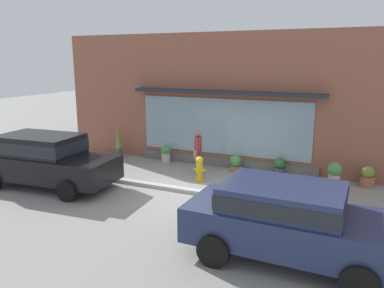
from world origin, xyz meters
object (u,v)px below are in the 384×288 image
object	(u,v)px
potted_plant_trailing_edge	(335,173)
potted_plant_low_front	(279,166)
parked_car_black	(44,158)
fire_hydrant	(200,169)
potted_plant_doorstep	(235,163)
potted_plant_window_left	(166,153)
pedestrian_with_handbag	(198,150)
potted_plant_by_entrance	(118,142)
potted_plant_corner_tall	(367,177)
parked_car_navy	(289,218)

from	to	relation	value
potted_plant_trailing_edge	potted_plant_low_front	bearing A→B (deg)	169.43
potted_plant_trailing_edge	parked_car_black	bearing A→B (deg)	-155.19
potted_plant_low_front	fire_hydrant	bearing A→B (deg)	-143.51
potted_plant_doorstep	potted_plant_window_left	bearing A→B (deg)	178.18
potted_plant_low_front	pedestrian_with_handbag	bearing A→B (deg)	-157.72
parked_car_black	fire_hydrant	bearing A→B (deg)	26.32
fire_hydrant	potted_plant_window_left	bearing A→B (deg)	143.12
potted_plant_trailing_edge	potted_plant_window_left	bearing A→B (deg)	177.94
parked_car_black	potted_plant_by_entrance	distance (m)	4.08
potted_plant_low_front	potted_plant_corner_tall	xyz separation A→B (m)	(2.82, -0.06, 0.00)
fire_hydrant	parked_car_black	world-z (taller)	parked_car_black
fire_hydrant	potted_plant_by_entrance	size ratio (longest dim) A/B	0.61
potted_plant_low_front	potted_plant_corner_tall	world-z (taller)	potted_plant_corner_tall
parked_car_navy	potted_plant_trailing_edge	bearing A→B (deg)	85.48
potted_plant_by_entrance	potted_plant_corner_tall	xyz separation A→B (m)	(9.47, 0.13, -0.33)
fire_hydrant	potted_plant_trailing_edge	size ratio (longest dim) A/B	1.10
potted_plant_trailing_edge	potted_plant_corner_tall	bearing A→B (deg)	16.44
potted_plant_window_left	potted_plant_by_entrance	world-z (taller)	potted_plant_by_entrance
pedestrian_with_handbag	potted_plant_doorstep	xyz separation A→B (m)	(1.11, 0.88, -0.59)
potted_plant_window_left	potted_plant_by_entrance	distance (m)	2.22
potted_plant_doorstep	fire_hydrant	bearing A→B (deg)	-117.23
parked_car_black	potted_plant_by_entrance	size ratio (longest dim) A/B	3.38
pedestrian_with_handbag	potted_plant_low_front	xyz separation A→B (m)	(2.66, 1.09, -0.58)
parked_car_black	potted_plant_trailing_edge	distance (m)	9.32
potted_plant_trailing_edge	parked_car_navy	bearing A→B (deg)	-95.64
pedestrian_with_handbag	potted_plant_by_entrance	distance (m)	4.10
fire_hydrant	potted_plant_corner_tall	world-z (taller)	fire_hydrant
pedestrian_with_handbag	parked_car_black	bearing A→B (deg)	-62.99
potted_plant_low_front	potted_plant_window_left	xyz separation A→B (m)	(-4.46, -0.12, 0.04)
potted_plant_doorstep	potted_plant_trailing_edge	distance (m)	3.39
parked_car_navy	potted_plant_low_front	size ratio (longest dim) A/B	6.80
pedestrian_with_handbag	parked_car_navy	world-z (taller)	parked_car_navy
pedestrian_with_handbag	potted_plant_by_entrance	xyz separation A→B (m)	(-3.99, 0.91, -0.26)
potted_plant_low_front	potted_plant_doorstep	bearing A→B (deg)	-172.29
potted_plant_corner_tall	potted_plant_window_left	bearing A→B (deg)	-179.52
fire_hydrant	potted_plant_doorstep	world-z (taller)	fire_hydrant
potted_plant_window_left	pedestrian_with_handbag	bearing A→B (deg)	-28.38
potted_plant_window_left	potted_plant_corner_tall	world-z (taller)	potted_plant_window_left
pedestrian_with_handbag	potted_plant_corner_tall	xyz separation A→B (m)	(5.47, 1.03, -0.58)
potted_plant_doorstep	potted_plant_trailing_edge	world-z (taller)	potted_plant_trailing_edge
parked_car_black	potted_plant_window_left	xyz separation A→B (m)	(2.15, 4.13, -0.58)
parked_car_black	parked_car_navy	xyz separation A→B (m)	(7.92, -1.45, -0.04)
parked_car_black	potted_plant_corner_tall	world-z (taller)	parked_car_black
fire_hydrant	potted_plant_low_front	size ratio (longest dim) A/B	1.34
potted_plant_by_entrance	potted_plant_corner_tall	size ratio (longest dim) A/B	1.99
fire_hydrant	pedestrian_with_handbag	bearing A→B (deg)	118.04
potted_plant_corner_tall	parked_car_black	bearing A→B (deg)	-156.01
fire_hydrant	parked_car_black	distance (m)	5.00
parked_car_black	potted_plant_window_left	bearing A→B (deg)	58.26
pedestrian_with_handbag	parked_car_black	distance (m)	5.06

